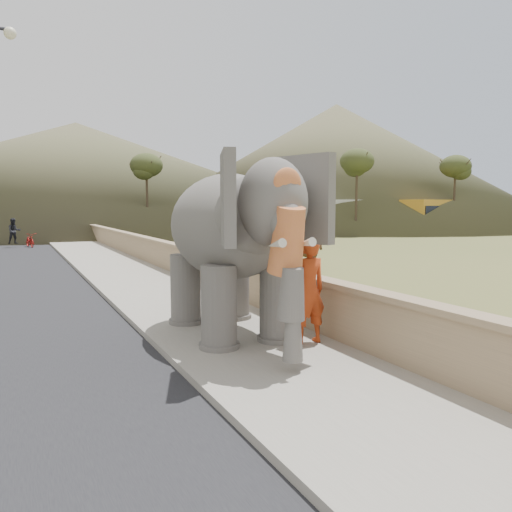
{
  "coord_description": "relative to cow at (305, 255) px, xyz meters",
  "views": [
    {
      "loc": [
        -3.74,
        -4.36,
        2.61
      ],
      "look_at": [
        0.2,
        3.65,
        1.7
      ],
      "focal_mm": 35.0,
      "sensor_mm": 36.0,
      "label": 1
    }
  ],
  "objects": [
    {
      "name": "distant_car",
      "position": [
        13.36,
        21.0,
        0.12
      ],
      "size": [
        4.53,
        2.76,
        1.44
      ],
      "primitive_type": "imported",
      "rotation": [
        0.0,
        0.0,
        1.3
      ],
      "color": "silver",
      "rests_on": "ground"
    },
    {
      "name": "cow",
      "position": [
        0.0,
        0.0,
        0.0
      ],
      "size": [
        1.52,
        1.39,
        1.2
      ],
      "primitive_type": "imported",
      "rotation": [
        0.0,
        0.0,
        0.91
      ],
      "color": "brown",
      "rests_on": "ground"
    },
    {
      "name": "bus_white",
      "position": [
        14.56,
        21.73,
        0.95
      ],
      "size": [
        11.27,
        5.22,
        3.1
      ],
      "primitive_type": "cube",
      "rotation": [
        0.0,
        0.0,
        1.31
      ],
      "color": "silver",
      "rests_on": "ground"
    },
    {
      "name": "parapet",
      "position": [
        -5.3,
        -2.83,
        -0.05
      ],
      "size": [
        0.3,
        120.0,
        1.1
      ],
      "primitive_type": "cube",
      "color": "tan",
      "rests_on": "ground"
    },
    {
      "name": "elephant_and_man",
      "position": [
        -6.93,
        -8.38,
        1.15
      ],
      "size": [
        2.47,
        4.51,
        3.23
      ],
      "color": "slate",
      "rests_on": "ground"
    },
    {
      "name": "hill_far",
      "position": [
        -1.95,
        57.17,
        6.4
      ],
      "size": [
        80.0,
        80.0,
        14.0
      ],
      "primitive_type": "cone",
      "color": "brown",
      "rests_on": "ground"
    },
    {
      "name": "ground",
      "position": [
        -6.95,
        -12.83,
        -0.6
      ],
      "size": [
        160.0,
        160.0,
        0.0
      ],
      "primitive_type": "plane",
      "color": "olive",
      "rests_on": "ground"
    },
    {
      "name": "hill_right",
      "position": [
        29.05,
        39.17,
        7.4
      ],
      "size": [
        56.0,
        56.0,
        16.0
      ],
      "primitive_type": "cone",
      "color": "brown",
      "rests_on": "ground"
    },
    {
      "name": "motorcyclist",
      "position": [
        -10.05,
        16.61,
        0.11
      ],
      "size": [
        1.73,
        1.74,
        1.81
      ],
      "color": "#99100D",
      "rests_on": "ground"
    },
    {
      "name": "trees",
      "position": [
        -6.28,
        15.78,
        3.46
      ],
      "size": [
        47.8,
        42.08,
        9.14
      ],
      "color": "#473828",
      "rests_on": "ground"
    },
    {
      "name": "bus_orange",
      "position": [
        26.67,
        18.12,
        0.95
      ],
      "size": [
        11.27,
        5.32,
        3.1
      ],
      "primitive_type": "cube",
      "rotation": [
        0.0,
        0.0,
        1.84
      ],
      "color": "gold",
      "rests_on": "ground"
    },
    {
      "name": "walkway",
      "position": [
        -6.95,
        -2.83,
        -0.53
      ],
      "size": [
        3.0,
        120.0,
        0.15
      ],
      "primitive_type": "cube",
      "color": "#9E9687",
      "rests_on": "ground"
    }
  ]
}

